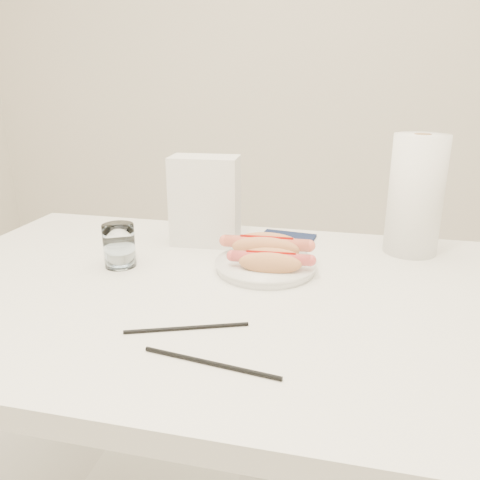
% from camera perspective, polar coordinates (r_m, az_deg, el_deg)
% --- Properties ---
extents(table, '(1.20, 0.80, 0.75)m').
position_cam_1_polar(table, '(0.96, -3.95, -8.69)').
color(table, white).
rests_on(table, ground).
extents(plate, '(0.21, 0.21, 0.02)m').
position_cam_1_polar(plate, '(1.00, 3.06, -3.20)').
color(plate, white).
rests_on(plate, table).
extents(hotdog_left, '(0.18, 0.08, 0.05)m').
position_cam_1_polar(hotdog_left, '(1.02, 3.18, -0.78)').
color(hotdog_left, tan).
rests_on(hotdog_left, plate).
extents(hotdog_right, '(0.16, 0.07, 0.04)m').
position_cam_1_polar(hotdog_right, '(0.95, 3.69, -2.53)').
color(hotdog_right, '#DD8F56').
rests_on(hotdog_right, plate).
extents(water_glass, '(0.07, 0.07, 0.09)m').
position_cam_1_polar(water_glass, '(1.04, -14.21, -0.64)').
color(water_glass, white).
rests_on(water_glass, table).
extents(chopstick_near, '(0.19, 0.08, 0.01)m').
position_cam_1_polar(chopstick_near, '(0.78, -6.36, -10.38)').
color(chopstick_near, black).
rests_on(chopstick_near, table).
extents(chopstick_far, '(0.21, 0.04, 0.01)m').
position_cam_1_polar(chopstick_far, '(0.69, -3.51, -14.43)').
color(chopstick_far, black).
rests_on(chopstick_far, table).
extents(napkin_box, '(0.16, 0.10, 0.21)m').
position_cam_1_polar(napkin_box, '(1.14, -4.17, 4.67)').
color(napkin_box, silver).
rests_on(napkin_box, table).
extents(navy_napkin, '(0.15, 0.15, 0.01)m').
position_cam_1_polar(navy_napkin, '(1.18, 5.36, -0.06)').
color(navy_napkin, '#131D3C').
rests_on(navy_napkin, table).
extents(paper_towel_roll, '(0.15, 0.15, 0.27)m').
position_cam_1_polar(paper_towel_roll, '(1.14, 20.21, 5.03)').
color(paper_towel_roll, white).
rests_on(paper_towel_roll, table).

